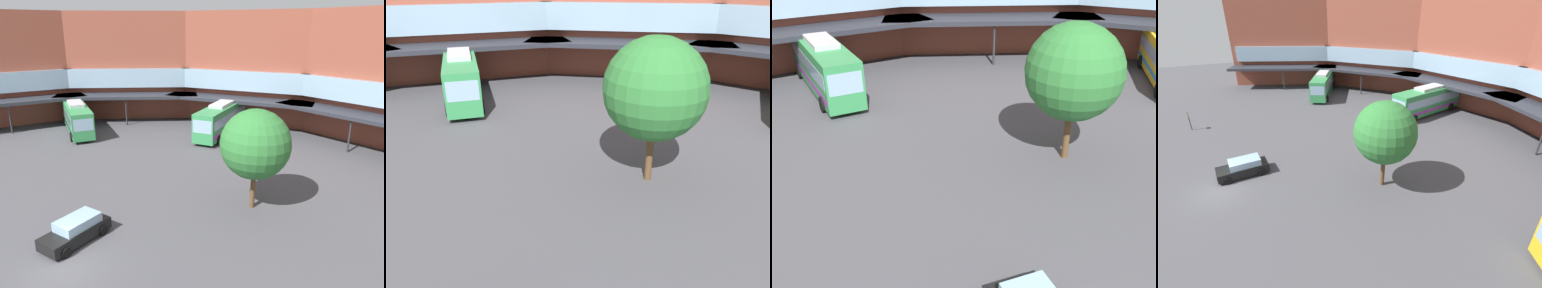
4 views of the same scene
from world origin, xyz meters
TOP-DOWN VIEW (x-y plane):
  - station_building at (0.00, 26.15)m, footprint 82.01×38.97m
  - bus_1 at (-7.30, 27.36)m, footprint 4.93×12.10m
  - plaza_tree at (4.94, 12.67)m, footprint 5.05×5.05m

SIDE VIEW (x-z plane):
  - bus_1 at x=-7.30m, z-range 0.02..4.03m
  - plaza_tree at x=4.94m, z-range 1.18..8.62m
  - station_building at x=0.00m, z-range -0.26..14.63m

